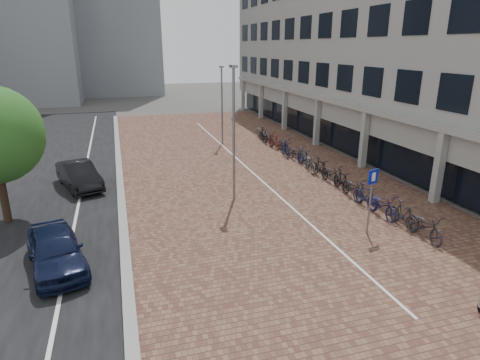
{
  "coord_description": "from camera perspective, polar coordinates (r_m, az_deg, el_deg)",
  "views": [
    {
      "loc": [
        -4.95,
        -10.42,
        6.94
      ],
      "look_at": [
        0.0,
        6.0,
        1.3
      ],
      "focal_mm": 30.68,
      "sensor_mm": 36.0,
      "label": 1
    }
  ],
  "objects": [
    {
      "name": "plaza_brick",
      "position": [
        24.47,
        0.43,
        1.76
      ],
      "size": [
        14.5,
        42.0,
        0.04
      ],
      "primitive_type": "cube",
      "color": "brown",
      "rests_on": "ground"
    },
    {
      "name": "lamp_near",
      "position": [
        18.55,
        -0.87,
        6.09
      ],
      "size": [
        0.12,
        0.12,
        6.1
      ],
      "primitive_type": "cylinder",
      "color": "slate",
      "rests_on": "ground"
    },
    {
      "name": "parking_sign",
      "position": [
        16.1,
        17.82,
        -1.46
      ],
      "size": [
        0.52,
        0.22,
        2.6
      ],
      "rotation": [
        0.0,
        0.0,
        0.35
      ],
      "color": "slate",
      "rests_on": "ground"
    },
    {
      "name": "lamp_far",
      "position": [
        30.02,
        -2.53,
        10.19
      ],
      "size": [
        0.12,
        0.12,
        5.52
      ],
      "primitive_type": "cylinder",
      "color": "gray",
      "rests_on": "ground"
    },
    {
      "name": "street_asphalt",
      "position": [
        23.82,
        -25.76,
        -0.59
      ],
      "size": [
        8.0,
        50.0,
        0.03
      ],
      "primitive_type": "cube",
      "color": "black",
      "rests_on": "ground"
    },
    {
      "name": "parking_line",
      "position": [
        24.52,
        0.88,
        1.85
      ],
      "size": [
        0.1,
        30.0,
        0.0
      ],
      "primitive_type": "cube",
      "color": "white",
      "rests_on": "plaza_brick"
    },
    {
      "name": "bike_row",
      "position": [
        24.03,
        9.91,
        2.43
      ],
      "size": [
        1.17,
        20.4,
        1.05
      ],
      "color": "black",
      "rests_on": "ground"
    },
    {
      "name": "curb",
      "position": [
        23.45,
        -16.39,
        0.41
      ],
      "size": [
        0.35,
        42.0,
        0.14
      ],
      "primitive_type": "cube",
      "color": "gray",
      "rests_on": "ground"
    },
    {
      "name": "lane_line",
      "position": [
        23.55,
        -20.98,
        -0.12
      ],
      "size": [
        0.12,
        44.0,
        0.0
      ],
      "primitive_type": "cube",
      "color": "white",
      "rests_on": "street_asphalt"
    },
    {
      "name": "car_dark",
      "position": [
        22.38,
        -21.49,
        0.62
      ],
      "size": [
        2.63,
        4.26,
        1.33
      ],
      "primitive_type": "imported",
      "rotation": [
        0.0,
        0.0,
        0.33
      ],
      "color": "black",
      "rests_on": "ground"
    },
    {
      "name": "ground",
      "position": [
        13.46,
        7.59,
        -13.01
      ],
      "size": [
        140.0,
        140.0,
        0.0
      ],
      "primitive_type": "plane",
      "color": "#474442",
      "rests_on": "ground"
    },
    {
      "name": "office_building",
      "position": [
        31.96,
        18.5,
        20.04
      ],
      "size": [
        8.4,
        40.0,
        15.0
      ],
      "color": "gray",
      "rests_on": "ground"
    },
    {
      "name": "car_navy",
      "position": [
        14.67,
        -24.29,
        -8.85
      ],
      "size": [
        2.46,
        4.19,
        1.34
      ],
      "primitive_type": "imported",
      "rotation": [
        0.0,
        0.0,
        0.24
      ],
      "color": "black",
      "rests_on": "ground"
    }
  ]
}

